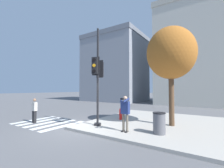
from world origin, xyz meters
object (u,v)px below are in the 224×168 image
traffic_signal_pole (98,74)px  street_tree (171,54)px  person_photographer (125,110)px  trash_bin (159,123)px  fire_hydrant (121,114)px  pedestrian_distant (34,110)px

traffic_signal_pole → street_tree: (3.48, 2.24, 1.15)m
person_photographer → trash_bin: (1.46, 0.54, -0.53)m
traffic_signal_pole → fire_hydrant: 3.27m
street_tree → fire_hydrant: size_ratio=7.32×
fire_hydrant → traffic_signal_pole: bearing=-97.5°
pedestrian_distant → street_tree: bearing=24.9°
pedestrian_distant → trash_bin: size_ratio=1.63×
trash_bin → traffic_signal_pole: bearing=-175.0°
pedestrian_distant → person_photographer: bearing=9.9°
pedestrian_distant → trash_bin: (7.50, 1.60, -0.21)m
traffic_signal_pole → person_photographer: (1.88, -0.25, -1.87)m
traffic_signal_pole → fire_hydrant: (0.27, 2.08, -2.51)m
person_photographer → pedestrian_distant: (-6.04, -1.05, -0.33)m
fire_hydrant → trash_bin: (3.07, -1.79, 0.11)m
traffic_signal_pole → person_photographer: 2.67m
person_photographer → trash_bin: bearing=20.4°
traffic_signal_pole → person_photographer: traffic_signal_pole is taller
traffic_signal_pole → street_tree: size_ratio=1.00×
trash_bin → fire_hydrant: bearing=149.7°
traffic_signal_pole → person_photographer: bearing=-7.6°
street_tree → fire_hydrant: bearing=-177.2°
person_photographer → street_tree: bearing=57.4°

